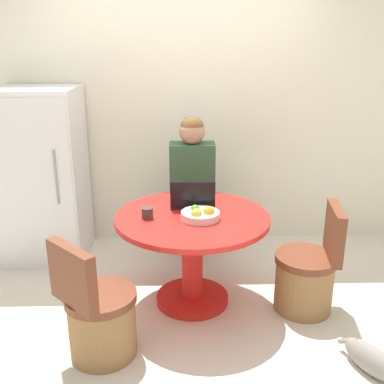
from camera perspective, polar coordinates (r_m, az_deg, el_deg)
ground_plane at (r=3.53m, az=-1.34°, el=-15.09°), size 12.00×12.00×0.00m
wall_back at (r=4.42m, az=-1.52°, el=10.06°), size 7.00×0.06×2.60m
refrigerator at (r=4.34m, az=-18.42°, el=2.03°), size 0.73×0.69×1.58m
dining_table at (r=3.42m, az=0.04°, el=-6.32°), size 1.15×1.15×0.73m
chair_near_left_corner at (r=3.05m, az=-11.71°, el=-15.41°), size 0.53×0.53×0.83m
chair_right_side at (r=3.55m, az=14.44°, el=-10.32°), size 0.48×0.47×0.83m
person_seated at (r=4.08m, az=0.00°, el=1.47°), size 0.40×0.37×1.35m
laptop at (r=3.49m, az=0.07°, el=-1.15°), size 0.34×0.22×0.22m
fruit_bowl at (r=3.26m, az=1.10°, el=-2.88°), size 0.28×0.28×0.10m
coffee_cup at (r=3.29m, az=-5.70°, el=-2.67°), size 0.08×0.08×0.08m
cat at (r=3.15m, az=21.95°, el=-19.20°), size 0.30×0.47×0.18m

